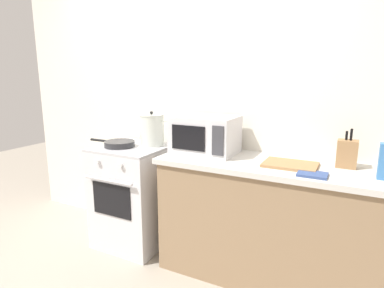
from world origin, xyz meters
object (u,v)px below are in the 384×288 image
(stove, at_px, (134,195))
(frying_pan, at_px, (119,144))
(stock_pot, at_px, (152,130))
(oven_mitt, at_px, (312,174))
(microwave, at_px, (205,135))
(knife_block, at_px, (347,154))
(cutting_board, at_px, (290,165))

(stove, xyz_separation_m, frying_pan, (-0.10, -0.06, 0.48))
(stock_pot, relative_size, oven_mitt, 1.71)
(microwave, bearing_deg, knife_block, 3.42)
(stove, distance_m, microwave, 0.91)
(stock_pot, xyz_separation_m, oven_mitt, (1.40, -0.28, -0.13))
(cutting_board, xyz_separation_m, oven_mitt, (0.17, -0.16, -0.00))
(knife_block, bearing_deg, cutting_board, -157.93)
(frying_pan, relative_size, cutting_board, 1.29)
(frying_pan, distance_m, microwave, 0.80)
(cutting_board, bearing_deg, oven_mitt, -43.87)
(stove, height_order, frying_pan, frying_pan)
(stock_pot, distance_m, oven_mitt, 1.43)
(stove, xyz_separation_m, stock_pot, (0.13, 0.12, 0.60))
(cutting_board, distance_m, oven_mitt, 0.23)
(frying_pan, xyz_separation_m, cutting_board, (1.46, 0.06, -0.02))
(stock_pot, relative_size, cutting_board, 0.85)
(stock_pot, height_order, knife_block, stock_pot)
(microwave, distance_m, cutting_board, 0.71)
(stove, distance_m, oven_mitt, 1.61)
(oven_mitt, bearing_deg, stock_pot, 168.78)
(microwave, distance_m, oven_mitt, 0.90)
(stock_pot, xyz_separation_m, frying_pan, (-0.23, -0.18, -0.12))
(microwave, height_order, oven_mitt, microwave)
(stock_pot, height_order, frying_pan, stock_pot)
(frying_pan, distance_m, oven_mitt, 1.63)
(microwave, xyz_separation_m, oven_mitt, (0.86, -0.24, -0.14))
(microwave, height_order, cutting_board, microwave)
(stock_pot, bearing_deg, oven_mitt, -11.22)
(stock_pot, relative_size, knife_block, 1.14)
(stove, bearing_deg, stock_pot, 41.54)
(microwave, bearing_deg, oven_mitt, -15.52)
(stove, height_order, cutting_board, cutting_board)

